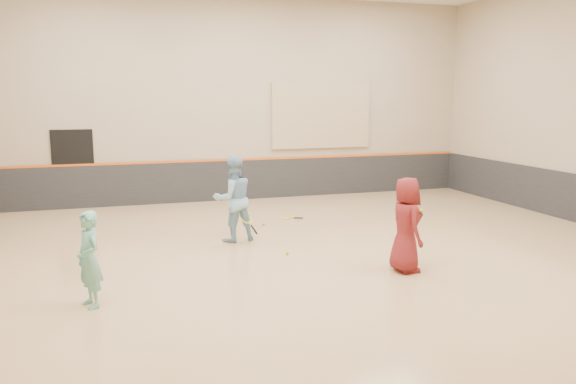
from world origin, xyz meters
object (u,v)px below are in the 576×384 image
object	(u,v)px
girl	(89,259)
young_man	(406,225)
instructor	(233,199)
spare_racket	(287,216)

from	to	relation	value
girl	young_man	distance (m)	5.32
instructor	spare_racket	xyz separation A→B (m)	(1.78, 1.82, -0.88)
young_man	spare_racket	xyz separation A→B (m)	(-0.71, 4.84, -0.80)
instructor	spare_racket	distance (m)	2.69
girl	spare_racket	size ratio (longest dim) A/B	1.92
instructor	young_man	bearing A→B (deg)	119.56
instructor	spare_racket	size ratio (longest dim) A/B	2.45
spare_racket	girl	bearing A→B (deg)	-132.77
young_man	spare_racket	distance (m)	4.95
girl	young_man	xyz separation A→B (m)	(5.32, 0.15, 0.12)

